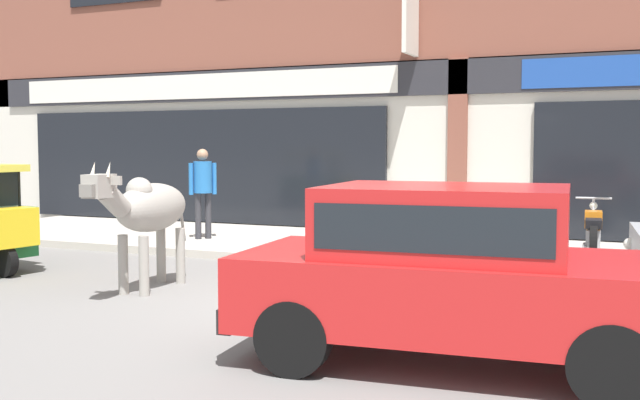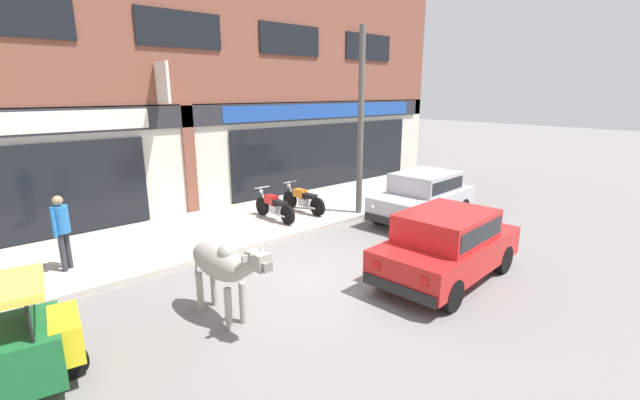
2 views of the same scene
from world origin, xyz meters
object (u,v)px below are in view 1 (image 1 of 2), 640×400
car_1 (453,265)px  motorcycle_1 (593,233)px  cow (148,209)px  pedestrian (203,184)px  motorcycle_0 (512,230)px

car_1 → motorcycle_1: (0.73, 5.53, -0.30)m
cow → motorcycle_1: (4.92, 3.94, -0.49)m
motorcycle_1 → pedestrian: pedestrian is taller
motorcycle_0 → pedestrian: (-5.38, -0.09, 0.60)m
car_1 → motorcycle_1: 5.59m
motorcycle_1 → pedestrian: size_ratio=1.13×
car_1 → motorcycle_1: bearing=82.5°
motorcycle_1 → pedestrian: bearing=-178.5°
cow → car_1: cow is taller
motorcycle_0 → motorcycle_1: 1.15m
motorcycle_0 → motorcycle_1: same height
cow → pedestrian: (-1.61, 3.77, 0.11)m
car_1 → motorcycle_0: size_ratio=2.05×
motorcycle_0 → pedestrian: 5.41m
cow → motorcycle_1: cow is taller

